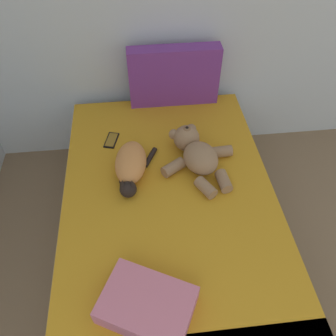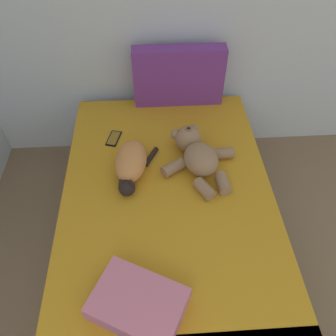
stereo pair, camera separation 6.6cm
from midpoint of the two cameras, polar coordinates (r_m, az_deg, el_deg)
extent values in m
cube|color=olive|center=(2.29, 0.94, -11.74)|extent=(1.30, 2.08, 0.33)
cube|color=white|center=(2.06, 1.04, -7.96)|extent=(1.26, 2.02, 0.20)
cube|color=orange|center=(2.01, 0.95, -4.69)|extent=(1.25, 1.88, 0.02)
cube|color=#72338C|center=(2.52, 2.58, 15.15)|extent=(0.65, 0.12, 0.44)
ellipsoid|color=#D18447|center=(2.08, -5.35, 1.17)|extent=(0.23, 0.36, 0.15)
sphere|color=black|center=(1.98, -6.00, -3.34)|extent=(0.10, 0.10, 0.10)
cone|color=black|center=(1.93, -5.32, -2.31)|extent=(0.04, 0.04, 0.04)
cone|color=black|center=(1.94, -6.93, -2.22)|extent=(0.04, 0.04, 0.04)
cylinder|color=black|center=(2.18, -2.01, 1.91)|extent=(0.10, 0.16, 0.03)
ellipsoid|color=black|center=(2.06, -6.62, -1.68)|extent=(0.07, 0.11, 0.04)
ellipsoid|color=#937051|center=(2.08, 6.48, 1.48)|extent=(0.27, 0.30, 0.17)
sphere|color=#937051|center=(2.20, 4.26, 4.92)|extent=(0.17, 0.17, 0.17)
sphere|color=brown|center=(2.17, 4.34, 6.03)|extent=(0.07, 0.07, 0.07)
sphere|color=black|center=(2.15, 4.39, 6.61)|extent=(0.02, 0.02, 0.02)
sphere|color=#937051|center=(2.22, 2.14, 5.65)|extent=(0.07, 0.07, 0.07)
sphere|color=#937051|center=(2.26, 5.12, 6.42)|extent=(0.07, 0.07, 0.07)
cylinder|color=#937051|center=(2.09, 1.79, 0.04)|extent=(0.16, 0.14, 0.07)
cylinder|color=#937051|center=(1.99, 7.10, -3.53)|extent=(0.13, 0.15, 0.07)
cylinder|color=#937051|center=(2.20, 9.87, 2.40)|extent=(0.15, 0.08, 0.07)
cylinder|color=#937051|center=(2.04, 10.17, -2.52)|extent=(0.09, 0.14, 0.07)
cube|color=black|center=(2.34, -8.33, 4.93)|extent=(0.11, 0.16, 0.01)
cube|color=olive|center=(2.34, -8.35, 5.03)|extent=(0.09, 0.14, 0.00)
cube|color=#D1728C|center=(1.63, -3.78, -21.91)|extent=(0.48, 0.43, 0.11)
camera|label=1|loc=(0.03, -89.10, 1.00)|focal=36.18mm
camera|label=2|loc=(0.03, 90.90, -1.00)|focal=36.18mm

